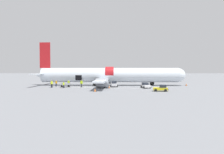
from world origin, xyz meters
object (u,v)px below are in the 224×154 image
at_px(ground_crew_supervisor, 64,85).
at_px(ground_crew_marshal, 52,84).
at_px(baggage_tug_lead, 161,88).
at_px(ground_crew_helper, 81,83).
at_px(ground_crew_loader_a, 52,84).
at_px(baggage_tug_rear, 114,84).
at_px(ground_crew_loader_b, 56,83).
at_px(airplane, 108,75).
at_px(ground_crew_driver, 69,83).
at_px(baggage_tug_mid, 146,86).
at_px(baggage_cart_loading, 66,85).

height_order(ground_crew_supervisor, ground_crew_marshal, ground_crew_marshal).
height_order(baggage_tug_lead, ground_crew_helper, ground_crew_helper).
relative_size(ground_crew_loader_a, ground_crew_helper, 0.99).
relative_size(baggage_tug_rear, ground_crew_loader_b, 1.89).
height_order(airplane, baggage_tug_lead, airplane).
xyz_separation_m(airplane, ground_crew_loader_a, (-13.22, -7.79, -1.88)).
bearing_deg(ground_crew_driver, ground_crew_marshal, -129.55).
distance_m(ground_crew_loader_a, ground_crew_loader_b, 4.09).
bearing_deg(ground_crew_helper, baggage_tug_lead, -26.74).
distance_m(baggage_tug_lead, baggage_tug_rear, 14.27).
relative_size(baggage_tug_rear, ground_crew_loader_a, 1.67).
bearing_deg(ground_crew_driver, baggage_tug_mid, -14.30).
distance_m(baggage_cart_loading, ground_crew_driver, 2.95).
relative_size(ground_crew_supervisor, ground_crew_marshal, 0.90).
bearing_deg(baggage_tug_rear, baggage_cart_loading, -174.63).
height_order(ground_crew_helper, ground_crew_marshal, ground_crew_helper).
bearing_deg(ground_crew_loader_b, baggage_tug_rear, -3.98).
xyz_separation_m(airplane, ground_crew_loader_b, (-13.45, -3.71, -1.99)).
height_order(baggage_tug_mid, ground_crew_loader_b, ground_crew_loader_b).
relative_size(baggage_cart_loading, ground_crew_supervisor, 2.26).
relative_size(airplane, ground_crew_supervisor, 27.42).
height_order(airplane, baggage_tug_rear, airplane).
distance_m(ground_crew_driver, ground_crew_supervisor, 5.75).
height_order(ground_crew_loader_b, ground_crew_helper, ground_crew_helper).
relative_size(airplane, ground_crew_helper, 22.90).
bearing_deg(baggage_tug_rear, ground_crew_loader_b, 176.02).
xyz_separation_m(baggage_tug_rear, baggage_cart_loading, (-12.18, -1.14, -0.13)).
distance_m(airplane, baggage_cart_loading, 12.12).
bearing_deg(baggage_tug_lead, ground_crew_supervisor, 163.27).
height_order(baggage_tug_rear, baggage_cart_loading, baggage_tug_rear).
xyz_separation_m(baggage_tug_rear, ground_crew_helper, (-8.13, -1.46, 0.32)).
bearing_deg(ground_crew_marshal, ground_crew_helper, 5.33).
height_order(baggage_tug_lead, baggage_cart_loading, baggage_tug_lead).
height_order(baggage_tug_rear, ground_crew_loader_a, ground_crew_loader_a).
bearing_deg(ground_crew_loader_b, baggage_tug_lead, -24.72).
bearing_deg(ground_crew_loader_a, baggage_cart_loading, 32.82).
xyz_separation_m(airplane, ground_crew_marshal, (-13.59, -6.92, -1.94)).
relative_size(baggage_tug_lead, ground_crew_marshal, 1.81).
bearing_deg(ground_crew_helper, ground_crew_driver, 141.33).
xyz_separation_m(baggage_tug_lead, ground_crew_helper, (-17.84, 8.99, 0.38)).
bearing_deg(ground_crew_loader_a, ground_crew_helper, 12.60).
bearing_deg(baggage_tug_rear, ground_crew_loader_a, -168.69).
bearing_deg(ground_crew_loader_b, ground_crew_marshal, -92.52).
height_order(baggage_cart_loading, ground_crew_loader_b, ground_crew_loader_b).
bearing_deg(baggage_cart_loading, baggage_tug_rear, 5.37).
bearing_deg(ground_crew_marshal, baggage_tug_lead, -18.27).
xyz_separation_m(baggage_cart_loading, ground_crew_marshal, (-3.27, -1.00, 0.39)).
bearing_deg(airplane, baggage_tug_mid, -40.41).
distance_m(ground_crew_supervisor, ground_crew_helper, 4.52).
height_order(ground_crew_loader_b, ground_crew_supervisor, ground_crew_loader_b).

